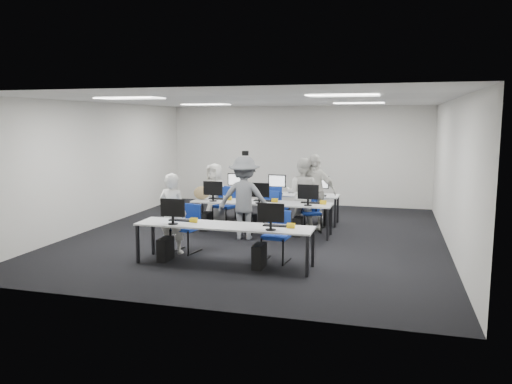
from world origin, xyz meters
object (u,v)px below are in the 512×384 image
(desk_front, at_px, (224,228))
(chair_3, at_px, (273,216))
(student_0, at_px, (173,213))
(student_2, at_px, (214,194))
(chair_2, at_px, (226,213))
(chair_5, at_px, (227,211))
(chair_6, at_px, (276,215))
(photographer, at_px, (244,198))
(chair_7, at_px, (312,216))
(student_1, at_px, (303,194))
(chair_1, at_px, (276,246))
(chair_4, at_px, (311,220))
(chair_0, at_px, (186,237))
(student_3, at_px, (314,192))
(desk_mid, at_px, (261,204))

(desk_front, relative_size, chair_3, 3.29)
(student_0, xyz_separation_m, student_2, (-0.20, 2.89, -0.03))
(chair_2, xyz_separation_m, chair_5, (-0.07, 0.32, -0.00))
(chair_3, xyz_separation_m, chair_6, (0.05, 0.15, -0.02))
(chair_2, xyz_separation_m, chair_6, (1.24, 0.15, -0.01))
(chair_3, relative_size, photographer, 0.54)
(chair_7, distance_m, student_1, 0.60)
(desk_front, height_order, chair_7, chair_7)
(chair_1, distance_m, chair_4, 2.66)
(desk_front, relative_size, student_1, 1.88)
(chair_5, height_order, student_0, student_0)
(chair_0, relative_size, photographer, 0.52)
(chair_5, bearing_deg, desk_front, -92.55)
(chair_2, bearing_deg, student_3, 24.64)
(student_2, bearing_deg, chair_1, -39.95)
(chair_1, xyz_separation_m, chair_2, (-1.92, 2.75, 0.01))
(chair_5, height_order, chair_6, chair_5)
(desk_mid, height_order, student_2, student_2)
(student_1, xyz_separation_m, photographer, (-1.04, -1.30, 0.05))
(chair_3, xyz_separation_m, student_2, (-1.54, 0.18, 0.45))
(student_1, bearing_deg, photographer, 58.62)
(student_2, distance_m, photographer, 1.86)
(chair_1, xyz_separation_m, chair_7, (0.18, 2.99, 0.02))
(student_2, bearing_deg, desk_mid, -17.17)
(desk_mid, height_order, chair_0, chair_0)
(chair_6, xyz_separation_m, student_0, (-1.40, -2.85, 0.50))
(chair_3, relative_size, chair_6, 1.07)
(student_0, bearing_deg, chair_0, -142.34)
(chair_3, bearing_deg, desk_mid, -115.30)
(desk_mid, distance_m, chair_4, 1.25)
(desk_mid, xyz_separation_m, student_1, (0.82, 0.70, 0.17))
(chair_1, xyz_separation_m, student_1, (-0.03, 2.83, 0.56))
(student_3, relative_size, photographer, 0.99)
(student_1, bearing_deg, chair_7, -133.77)
(chair_0, bearing_deg, desk_mid, 73.36)
(student_0, bearing_deg, chair_3, -111.73)
(chair_4, relative_size, student_1, 0.50)
(desk_front, xyz_separation_m, chair_4, (1.06, 3.12, -0.41))
(chair_0, height_order, chair_2, chair_2)
(student_0, distance_m, student_1, 3.45)
(chair_7, bearing_deg, student_2, -161.36)
(chair_0, bearing_deg, chair_5, 103.39)
(chair_1, bearing_deg, chair_0, 179.56)
(photographer, bearing_deg, chair_6, -114.28)
(chair_2, relative_size, chair_6, 1.04)
(chair_4, bearing_deg, chair_0, -150.82)
(chair_3, distance_m, chair_6, 0.16)
(chair_4, bearing_deg, desk_front, -129.41)
(student_0, bearing_deg, desk_front, 161.79)
(chair_1, distance_m, student_0, 2.14)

